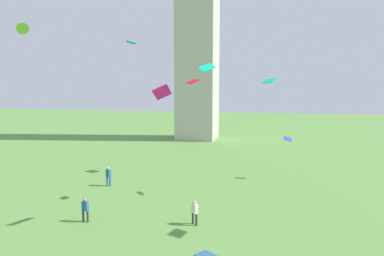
{
  "coord_description": "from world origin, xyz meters",
  "views": [
    {
      "loc": [
        4.57,
        -8.54,
        9.03
      ],
      "look_at": [
        -1.77,
        17.49,
        5.91
      ],
      "focal_mm": 32.04,
      "sensor_mm": 36.0,
      "label": 1
    }
  ],
  "objects_px": {
    "kite_flying_6": "(269,81)",
    "kite_flying_7": "(287,139)",
    "person_1": "(85,208)",
    "person_2": "(108,175)",
    "kite_flying_2": "(193,81)",
    "kite_flying_0": "(207,68)",
    "kite_flying_1": "(131,42)",
    "kite_flying_5": "(162,92)",
    "person_0": "(195,211)",
    "kite_flying_3": "(22,25)"
  },
  "relations": [
    {
      "from": "kite_flying_6",
      "to": "kite_flying_7",
      "type": "bearing_deg",
      "value": -67.61
    },
    {
      "from": "kite_flying_6",
      "to": "person_1",
      "type": "bearing_deg",
      "value": 75.73
    },
    {
      "from": "person_2",
      "to": "kite_flying_2",
      "type": "bearing_deg",
      "value": -171.71
    },
    {
      "from": "kite_flying_2",
      "to": "kite_flying_0",
      "type": "bearing_deg",
      "value": 37.68
    },
    {
      "from": "kite_flying_6",
      "to": "kite_flying_0",
      "type": "bearing_deg",
      "value": -5.53
    },
    {
      "from": "kite_flying_1",
      "to": "kite_flying_5",
      "type": "distance_m",
      "value": 13.73
    },
    {
      "from": "person_0",
      "to": "kite_flying_0",
      "type": "bearing_deg",
      "value": 136.34
    },
    {
      "from": "kite_flying_2",
      "to": "kite_flying_6",
      "type": "xyz_separation_m",
      "value": [
        5.71,
        2.67,
        0.06
      ]
    },
    {
      "from": "kite_flying_1",
      "to": "kite_flying_7",
      "type": "relative_size",
      "value": 1.4
    },
    {
      "from": "kite_flying_2",
      "to": "kite_flying_3",
      "type": "relative_size",
      "value": 0.65
    },
    {
      "from": "kite_flying_6",
      "to": "person_0",
      "type": "bearing_deg",
      "value": 98.3
    },
    {
      "from": "kite_flying_6",
      "to": "kite_flying_5",
      "type": "bearing_deg",
      "value": 90.5
    },
    {
      "from": "person_0",
      "to": "person_1",
      "type": "height_order",
      "value": "person_0"
    },
    {
      "from": "person_0",
      "to": "person_1",
      "type": "bearing_deg",
      "value": -131.86
    },
    {
      "from": "kite_flying_1",
      "to": "kite_flying_6",
      "type": "distance_m",
      "value": 14.13
    },
    {
      "from": "kite_flying_1",
      "to": "kite_flying_2",
      "type": "xyz_separation_m",
      "value": [
        7.57,
        -5.57,
        -3.91
      ]
    },
    {
      "from": "person_2",
      "to": "kite_flying_5",
      "type": "xyz_separation_m",
      "value": [
        7.87,
        -7.57,
        7.77
      ]
    },
    {
      "from": "person_1",
      "to": "kite_flying_2",
      "type": "xyz_separation_m",
      "value": [
        6.06,
        6.04,
        8.62
      ]
    },
    {
      "from": "kite_flying_3",
      "to": "kite_flying_5",
      "type": "bearing_deg",
      "value": 132.21
    },
    {
      "from": "kite_flying_2",
      "to": "kite_flying_6",
      "type": "bearing_deg",
      "value": -31.69
    },
    {
      "from": "person_0",
      "to": "kite_flying_3",
      "type": "xyz_separation_m",
      "value": [
        -12.59,
        -0.0,
        12.53
      ]
    },
    {
      "from": "kite_flying_1",
      "to": "kite_flying_6",
      "type": "xyz_separation_m",
      "value": [
        13.28,
        -2.9,
        -3.85
      ]
    },
    {
      "from": "person_0",
      "to": "kite_flying_5",
      "type": "height_order",
      "value": "kite_flying_5"
    },
    {
      "from": "person_0",
      "to": "kite_flying_1",
      "type": "height_order",
      "value": "kite_flying_1"
    },
    {
      "from": "kite_flying_2",
      "to": "kite_flying_3",
      "type": "height_order",
      "value": "kite_flying_3"
    },
    {
      "from": "person_1",
      "to": "kite_flying_5",
      "type": "relative_size",
      "value": 1.0
    },
    {
      "from": "kite_flying_5",
      "to": "kite_flying_7",
      "type": "xyz_separation_m",
      "value": [
        8.26,
        14.02,
        -4.71
      ]
    },
    {
      "from": "person_0",
      "to": "kite_flying_3",
      "type": "height_order",
      "value": "kite_flying_3"
    },
    {
      "from": "kite_flying_0",
      "to": "kite_flying_7",
      "type": "xyz_separation_m",
      "value": [
        8.23,
        -0.37,
        -7.08
      ]
    },
    {
      "from": "person_1",
      "to": "kite_flying_2",
      "type": "relative_size",
      "value": 1.56
    },
    {
      "from": "person_0",
      "to": "kite_flying_6",
      "type": "xyz_separation_m",
      "value": [
        4.46,
        7.44,
        8.68
      ]
    },
    {
      "from": "person_2",
      "to": "kite_flying_3",
      "type": "bearing_deg",
      "value": 91.29
    },
    {
      "from": "kite_flying_0",
      "to": "person_1",
      "type": "bearing_deg",
      "value": 29.73
    },
    {
      "from": "person_0",
      "to": "person_2",
      "type": "distance_m",
      "value": 12.08
    },
    {
      "from": "kite_flying_0",
      "to": "kite_flying_1",
      "type": "bearing_deg",
      "value": -13.95
    },
    {
      "from": "kite_flying_2",
      "to": "kite_flying_7",
      "type": "height_order",
      "value": "kite_flying_2"
    },
    {
      "from": "kite_flying_3",
      "to": "person_2",
      "type": "bearing_deg",
      "value": -155.98
    },
    {
      "from": "person_1",
      "to": "person_0",
      "type": "bearing_deg",
      "value": 17.24
    },
    {
      "from": "person_0",
      "to": "kite_flying_6",
      "type": "relative_size",
      "value": 1.4
    },
    {
      "from": "person_0",
      "to": "person_2",
      "type": "relative_size",
      "value": 0.92
    },
    {
      "from": "person_0",
      "to": "kite_flying_6",
      "type": "height_order",
      "value": "kite_flying_6"
    },
    {
      "from": "kite_flying_5",
      "to": "kite_flying_7",
      "type": "relative_size",
      "value": 2.04
    },
    {
      "from": "kite_flying_0",
      "to": "kite_flying_7",
      "type": "relative_size",
      "value": 2.21
    },
    {
      "from": "person_0",
      "to": "kite_flying_6",
      "type": "bearing_deg",
      "value": 97.34
    },
    {
      "from": "person_2",
      "to": "kite_flying_0",
      "type": "xyz_separation_m",
      "value": [
        7.9,
        6.83,
        10.13
      ]
    },
    {
      "from": "kite_flying_1",
      "to": "kite_flying_7",
      "type": "distance_m",
      "value": 18.04
    },
    {
      "from": "person_1",
      "to": "kite_flying_6",
      "type": "relative_size",
      "value": 1.4
    },
    {
      "from": "kite_flying_1",
      "to": "kite_flying_2",
      "type": "distance_m",
      "value": 10.18
    },
    {
      "from": "person_0",
      "to": "kite_flying_5",
      "type": "relative_size",
      "value": 1.0
    },
    {
      "from": "person_0",
      "to": "kite_flying_5",
      "type": "xyz_separation_m",
      "value": [
        -1.99,
        -0.6,
        7.84
      ]
    }
  ]
}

